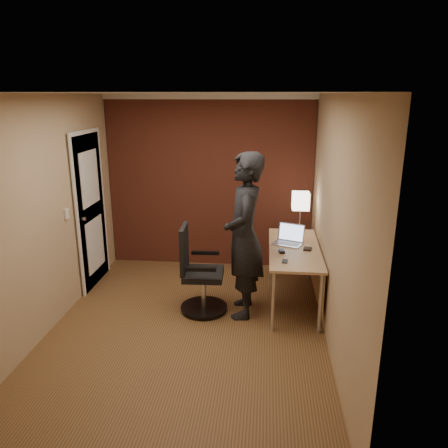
{
  "coord_description": "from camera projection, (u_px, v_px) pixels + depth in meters",
  "views": [
    {
      "loc": [
        0.82,
        -4.25,
        2.49
      ],
      "look_at": [
        0.35,
        0.55,
        1.05
      ],
      "focal_mm": 35.0,
      "sensor_mm": 36.0,
      "label": 1
    }
  ],
  "objects": [
    {
      "name": "room",
      "position": [
        186.0,
        180.0,
        5.95
      ],
      "size": [
        4.0,
        4.0,
        4.0
      ],
      "color": "brown",
      "rests_on": "ground"
    },
    {
      "name": "desk",
      "position": [
        300.0,
        258.0,
        5.24
      ],
      "size": [
        0.6,
        1.5,
        0.73
      ],
      "color": "tan",
      "rests_on": "ground"
    },
    {
      "name": "desk_lamp",
      "position": [
        301.0,
        201.0,
        5.68
      ],
      "size": [
        0.22,
        0.22,
        0.54
      ],
      "color": "silver",
      "rests_on": "desk"
    },
    {
      "name": "laptop",
      "position": [
        289.0,
        238.0,
        5.35
      ],
      "size": [
        0.4,
        0.36,
        0.23
      ],
      "color": "silver",
      "rests_on": "desk"
    },
    {
      "name": "mouse",
      "position": [
        282.0,
        251.0,
        5.04
      ],
      "size": [
        0.07,
        0.11,
        0.03
      ],
      "primitive_type": "cube",
      "rotation": [
        0.0,
        0.0,
        0.14
      ],
      "color": "black",
      "rests_on": "desk"
    },
    {
      "name": "phone",
      "position": [
        285.0,
        261.0,
        4.77
      ],
      "size": [
        0.07,
        0.12,
        0.01
      ],
      "primitive_type": "cube",
      "rotation": [
        0.0,
        0.0,
        -0.13
      ],
      "color": "black",
      "rests_on": "desk"
    },
    {
      "name": "wallet",
      "position": [
        308.0,
        249.0,
        5.13
      ],
      "size": [
        0.11,
        0.13,
        0.02
      ],
      "primitive_type": "cube",
      "rotation": [
        0.0,
        0.0,
        -0.2
      ],
      "color": "black",
      "rests_on": "desk"
    },
    {
      "name": "office_chair",
      "position": [
        198.0,
        275.0,
        5.11
      ],
      "size": [
        0.56,
        0.58,
        1.03
      ],
      "color": "black",
      "rests_on": "ground"
    },
    {
      "name": "person",
      "position": [
        244.0,
        236.0,
        4.92
      ],
      "size": [
        0.49,
        0.71,
        1.9
      ],
      "primitive_type": "imported",
      "rotation": [
        0.0,
        0.0,
        -1.53
      ],
      "color": "black",
      "rests_on": "ground"
    }
  ]
}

